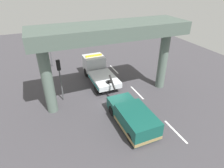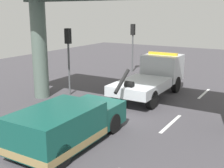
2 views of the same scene
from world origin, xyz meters
TOP-DOWN VIEW (x-y plane):
  - ground_plane at (0.00, 0.00)m, footprint 60.00×40.00m
  - lane_stripe_mid at (0.00, -2.70)m, footprint 2.60×0.16m
  - lane_stripe_east at (6.00, -2.70)m, footprint 2.60×0.16m
  - tow_truck_white at (4.26, 0.01)m, footprint 7.26×2.45m
  - towed_van_green at (-4.14, -0.00)m, footprint 5.21×2.25m
  - traffic_light_near at (1.52, 4.43)m, footprint 0.39×0.32m
  - traffic_light_far at (10.02, 4.43)m, footprint 0.39×0.32m

SIDE VIEW (x-z plane):
  - ground_plane at x=0.00m, z-range -0.10..0.00m
  - lane_stripe_mid at x=0.00m, z-range 0.00..0.01m
  - lane_stripe_east at x=6.00m, z-range 0.00..0.01m
  - towed_van_green at x=-4.14m, z-range -0.01..1.57m
  - tow_truck_white at x=4.26m, z-range -0.03..2.43m
  - traffic_light_far at x=10.02m, z-range 0.93..4.96m
  - traffic_light_near at x=1.52m, z-range 0.94..5.00m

